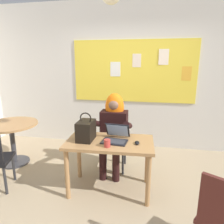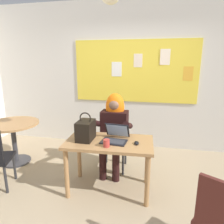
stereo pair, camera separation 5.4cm
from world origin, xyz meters
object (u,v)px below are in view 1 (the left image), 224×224
chair_at_desk (115,137)px  person_costumed (113,127)px  handbag (86,130)px  coffee_mug (107,143)px  laptop (116,137)px  side_table_round (12,134)px  desk_main (110,149)px  computer_mouse (137,143)px

chair_at_desk → person_costumed: bearing=-0.8°
handbag → coffee_mug: handbag is taller
person_costumed → laptop: 0.53m
person_costumed → side_table_round: bearing=-86.1°
desk_main → computer_mouse: 0.39m
desk_main → chair_at_desk: size_ratio=1.29×
laptop → chair_at_desk: bearing=106.9°
laptop → handbag: bearing=-167.1°
side_table_round → computer_mouse: bearing=-12.2°
handbag → desk_main: bearing=3.3°
computer_mouse → coffee_mug: size_ratio=1.09×
chair_at_desk → laptop: 0.71m
laptop → computer_mouse: size_ratio=3.44×
person_costumed → side_table_round: person_costumed is taller
chair_at_desk → desk_main: bearing=3.0°
side_table_round → handbag: bearing=-17.1°
side_table_round → desk_main: bearing=-13.6°
handbag → side_table_round: (-1.48, 0.46, -0.32)m
chair_at_desk → computer_mouse: bearing=28.9°
desk_main → coffee_mug: (0.01, -0.19, 0.16)m
side_table_round → chair_at_desk: bearing=7.9°
desk_main → handbag: 0.40m
computer_mouse → side_table_round: 2.22m
computer_mouse → coffee_mug: (-0.35, -0.16, 0.03)m
computer_mouse → side_table_round: size_ratio=0.12×
desk_main → side_table_round: (-1.80, 0.44, -0.07)m
desk_main → side_table_round: side_table_round is taller
handbag → coffee_mug: (0.33, -0.17, -0.09)m
desk_main → coffee_mug: size_ratio=12.37×
chair_at_desk → laptop: size_ratio=2.55×
coffee_mug → chair_at_desk: bearing=94.2°
handbag → laptop: bearing=7.4°
handbag → person_costumed: bearing=65.1°
desk_main → laptop: size_ratio=3.29×
desk_main → chair_at_desk: chair_at_desk is taller
desk_main → computer_mouse: size_ratio=11.30×
chair_at_desk → side_table_round: size_ratio=1.04×
laptop → handbag: size_ratio=0.95×
desk_main → coffee_mug: 0.25m
desk_main → side_table_round: bearing=166.4°
chair_at_desk → person_costumed: person_costumed is taller
computer_mouse → handbag: (-0.68, 0.01, 0.12)m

